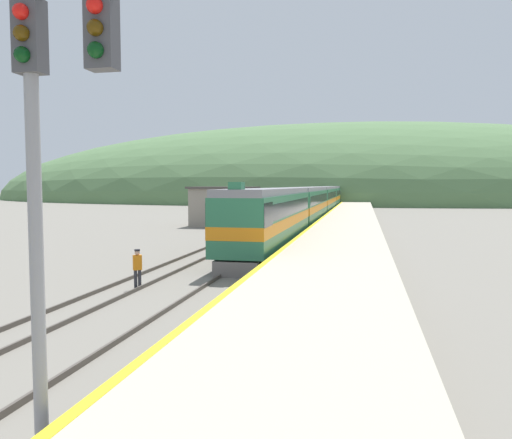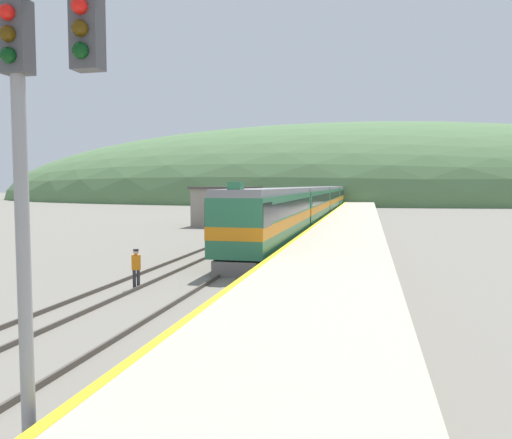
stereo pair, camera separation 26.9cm
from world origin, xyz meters
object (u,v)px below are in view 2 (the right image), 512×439
(express_train_lead_car, at_px, (271,217))
(carriage_third, at_px, (326,199))
(signal_mast_main, at_px, (18,108))
(carriage_fourth, at_px, (335,196))
(carriage_second, at_px, (309,205))
(track_worker, at_px, (136,266))

(express_train_lead_car, relative_size, carriage_third, 0.92)
(signal_mast_main, bearing_deg, express_train_lead_car, 93.02)
(carriage_fourth, bearing_deg, carriage_second, -90.00)
(signal_mast_main, relative_size, track_worker, 4.70)
(carriage_fourth, bearing_deg, signal_mast_main, -89.14)
(express_train_lead_car, xyz_separation_m, track_worker, (-3.41, -12.61, -1.34))
(track_worker, bearing_deg, signal_mast_main, -70.11)
(carriage_second, relative_size, signal_mast_main, 2.63)
(carriage_fourth, bearing_deg, express_train_lead_car, -90.00)
(carriage_third, height_order, carriage_fourth, same)
(express_train_lead_car, height_order, signal_mast_main, signal_mast_main)
(express_train_lead_car, distance_m, carriage_fourth, 64.99)
(carriage_third, relative_size, track_worker, 12.34)
(carriage_second, bearing_deg, signal_mast_main, -88.34)
(express_train_lead_car, distance_m, carriage_second, 21.24)
(carriage_fourth, xyz_separation_m, signal_mast_main, (1.36, -90.79, 3.21))
(express_train_lead_car, xyz_separation_m, carriage_fourth, (0.00, 64.99, -0.01))
(signal_mast_main, bearing_deg, carriage_fourth, 90.86)
(carriage_second, bearing_deg, track_worker, -95.75)
(express_train_lead_car, bearing_deg, track_worker, -105.14)
(express_train_lead_car, height_order, carriage_third, express_train_lead_car)
(carriage_second, relative_size, carriage_fourth, 1.00)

